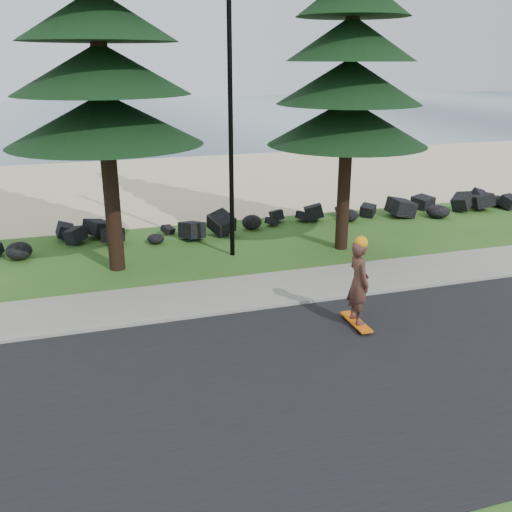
{
  "coord_description": "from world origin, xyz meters",
  "views": [
    {
      "loc": [
        -4.31,
        -12.96,
        5.76
      ],
      "look_at": [
        -0.24,
        0.0,
        1.04
      ],
      "focal_mm": 40.0,
      "sensor_mm": 36.0,
      "label": 1
    }
  ],
  "objects": [
    {
      "name": "sidewalk",
      "position": [
        0.0,
        0.2,
        0.04
      ],
      "size": [
        160.0,
        2.0,
        0.08
      ],
      "primitive_type": "cube",
      "color": "gray",
      "rests_on": "ground"
    },
    {
      "name": "ground",
      "position": [
        0.0,
        0.0,
        0.0
      ],
      "size": [
        160.0,
        160.0,
        0.0
      ],
      "primitive_type": "plane",
      "color": "#2B5019",
      "rests_on": "ground"
    },
    {
      "name": "kerb",
      "position": [
        0.0,
        -0.9,
        0.05
      ],
      "size": [
        160.0,
        0.2,
        0.1
      ],
      "primitive_type": "cube",
      "color": "gray",
      "rests_on": "ground"
    },
    {
      "name": "seawall_boulders",
      "position": [
        0.0,
        5.6,
        0.0
      ],
      "size": [
        60.0,
        2.4,
        1.1
      ],
      "primitive_type": null,
      "color": "black",
      "rests_on": "ground"
    },
    {
      "name": "lamp_post",
      "position": [
        0.0,
        3.2,
        4.13
      ],
      "size": [
        0.25,
        0.14,
        8.14
      ],
      "color": "black",
      "rests_on": "ground"
    },
    {
      "name": "skateboarder",
      "position": [
        1.37,
        -2.46,
        1.07
      ],
      "size": [
        0.46,
        1.14,
        2.13
      ],
      "rotation": [
        0.0,
        0.0,
        1.57
      ],
      "color": "orange",
      "rests_on": "ground"
    },
    {
      "name": "beach_sand",
      "position": [
        0.0,
        14.5,
        0.01
      ],
      "size": [
        160.0,
        15.0,
        0.01
      ],
      "primitive_type": "cube",
      "color": "beige",
      "rests_on": "ground"
    },
    {
      "name": "ocean",
      "position": [
        0.0,
        51.0,
        0.0
      ],
      "size": [
        160.0,
        58.0,
        0.01
      ],
      "primitive_type": "cube",
      "color": "#334C61",
      "rests_on": "ground"
    },
    {
      "name": "road",
      "position": [
        0.0,
        -4.5,
        0.01
      ],
      "size": [
        160.0,
        7.0,
        0.02
      ],
      "primitive_type": "cube",
      "color": "black",
      "rests_on": "ground"
    }
  ]
}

